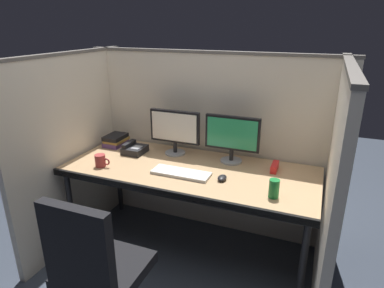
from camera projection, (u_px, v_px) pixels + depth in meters
ground_plane at (175, 273)px, 2.53m from camera, size 8.00×8.00×0.00m
cubicle_partition_rear at (209, 144)px, 2.91m from camera, size 2.21×0.06×1.57m
cubicle_partition_left at (75, 149)px, 2.78m from camera, size 0.06×1.41×1.57m
cubicle_partition_right at (331, 192)px, 2.08m from camera, size 0.06×1.41×1.57m
desk at (189, 175)px, 2.54m from camera, size 1.90×0.80×0.74m
monitor_left at (175, 129)px, 2.74m from camera, size 0.43×0.17×0.37m
monitor_right at (232, 136)px, 2.58m from camera, size 0.43×0.17×0.37m
keyboard_main at (181, 173)px, 2.43m from camera, size 0.43×0.15×0.02m
computer_mouse at (222, 178)px, 2.34m from camera, size 0.06×0.10×0.04m
red_stapler at (275, 167)px, 2.49m from camera, size 0.04×0.15×0.06m
coffee_mug at (101, 161)px, 2.55m from camera, size 0.13×0.08×0.09m
book_stack at (116, 140)px, 3.00m from camera, size 0.16×0.21×0.10m
desk_phone at (134, 149)px, 2.83m from camera, size 0.17×0.19×0.09m
soda_can at (274, 189)px, 2.10m from camera, size 0.07×0.07×0.12m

